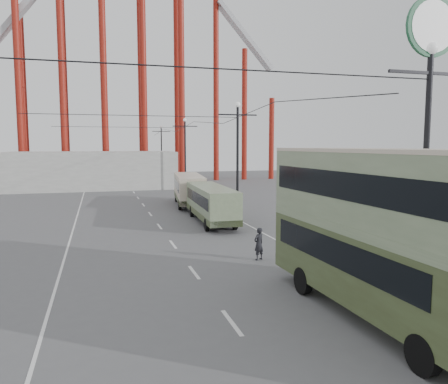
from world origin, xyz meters
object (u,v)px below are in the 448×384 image
object	(u,v)px
double_decker_bus	(380,225)
single_decker_cream	(189,188)
single_decker_green	(211,202)
pedestrian	(259,244)
lamp_post_near	(429,87)

from	to	relation	value
double_decker_bus	single_decker_cream	bearing A→B (deg)	89.35
single_decker_cream	single_decker_green	bearing A→B (deg)	-84.85
single_decker_green	single_decker_cream	distance (m)	9.93
single_decker_cream	pedestrian	distance (m)	21.32
lamp_post_near	single_decker_cream	distance (m)	30.31
pedestrian	single_decker_cream	bearing A→B (deg)	-116.96
lamp_post_near	single_decker_green	xyz separation A→B (m)	(-2.55, 19.67, -6.30)
lamp_post_near	single_decker_green	distance (m)	20.81
single_decker_cream	pedestrian	world-z (taller)	single_decker_cream
double_decker_bus	single_decker_green	xyz separation A→B (m)	(-0.81, 19.72, -1.69)
lamp_post_near	pedestrian	bearing A→B (deg)	109.35
single_decker_green	single_decker_cream	xyz separation A→B (m)	(0.27, 9.92, 0.13)
lamp_post_near	single_decker_cream	world-z (taller)	lamp_post_near
lamp_post_near	double_decker_bus	distance (m)	4.93
double_decker_bus	single_decker_cream	world-z (taller)	double_decker_bus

